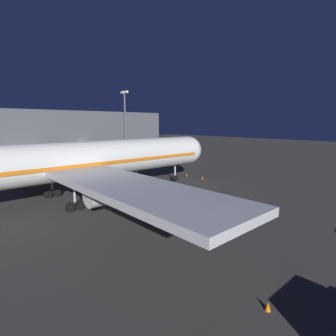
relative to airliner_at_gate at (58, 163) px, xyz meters
The scene contains 8 objects.
ground_plane 11.28m from the airliner_at_gate, 90.00° to the right, with size 320.00×320.00×0.00m, color #383533.
airliner_at_gate is the anchor object (origin of this frame).
jet_bridge 21.25m from the airliner_at_gate, 50.38° to the right, with size 25.65×3.40×7.37m.
terminal_wall 31.05m from the airliner_at_gate, ahead, with size 6.00×80.00×14.14m, color #4C4F54.
apron_floodlight_mast 37.77m from the airliner_at_gate, 46.97° to the right, with size 2.90×0.50×19.49m.
traffic_cone_nose_port 27.94m from the airliner_at_gate, 94.61° to the right, with size 0.36×0.36×0.55m, color orange.
traffic_cone_nose_starboard 27.94m from the airliner_at_gate, 85.39° to the right, with size 0.36×0.36×0.55m, color orange.
traffic_cone_wingtip_svc_side 30.38m from the airliner_at_gate, behind, with size 0.36×0.36×0.55m, color orange.
Camera 1 is at (-36.55, 22.49, 11.12)m, focal length 28.50 mm.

